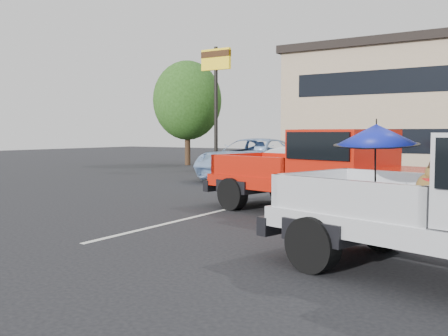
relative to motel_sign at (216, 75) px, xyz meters
The scene contains 7 objects.
ground 17.82m from the motel_sign, 54.46° to the right, with size 90.00×90.00×0.00m, color black.
stripe_left 14.65m from the motel_sign, 59.74° to the right, with size 0.12×5.00×0.01m, color silver.
motel_sign is the anchor object (origin of this frame).
tree_left 5.08m from the motel_sign, 143.13° to the left, with size 3.96×3.96×6.02m.
red_pickup 14.07m from the motel_sign, 44.84° to the right, with size 6.22×3.38×1.95m.
silver_sedan 8.67m from the motel_sign, 30.62° to the right, with size 1.50×4.29×1.41m, color silver.
blue_suv 5.71m from the motel_sign, 34.87° to the right, with size 2.73×5.92×1.65m, color #93B2DB.
Camera 1 is at (3.53, -6.17, 1.87)m, focal length 40.00 mm.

